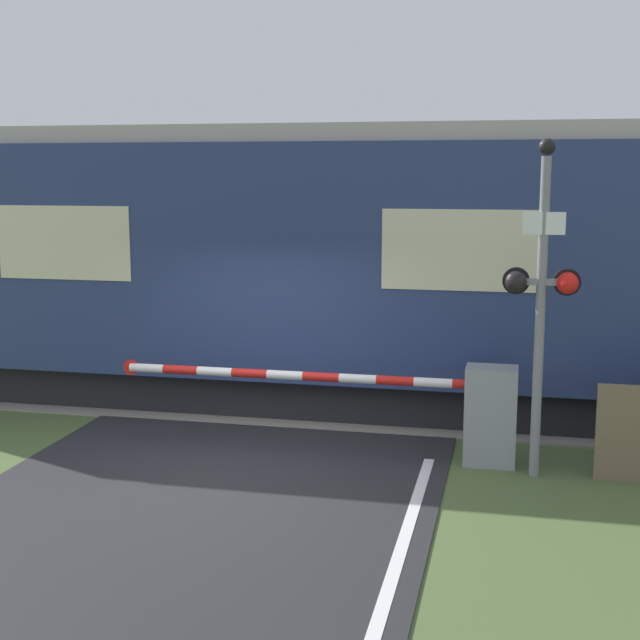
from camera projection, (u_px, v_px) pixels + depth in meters
name	position (u px, v px, depth m)	size (l,w,h in m)	color
ground_plane	(225.00, 475.00, 10.16)	(80.00, 80.00, 0.00)	#4C6033
track_bed	(299.00, 397.00, 13.56)	(36.00, 3.20, 0.13)	gray
train	(466.00, 267.00, 12.69)	(19.85, 3.01, 4.04)	black
crossing_barrier	(461.00, 409.00, 10.52)	(4.94, 0.44, 1.17)	gray
signal_post	(541.00, 290.00, 9.78)	(0.85, 0.26, 3.77)	gray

